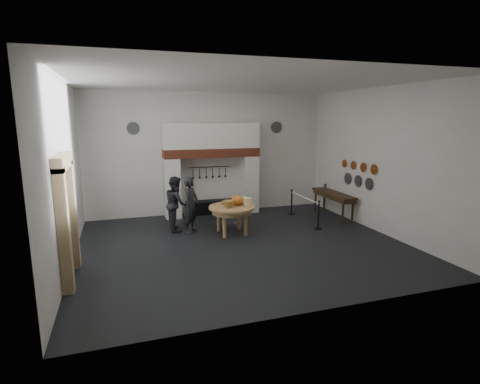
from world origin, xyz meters
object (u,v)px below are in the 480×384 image
object	(u,v)px
side_table	(334,193)
visitor_near	(191,205)
work_table	(232,207)
iron_range	(212,207)
barrier_post_near	(319,216)
visitor_far	(176,204)
barrier_post_far	(292,203)

from	to	relation	value
side_table	visitor_near	bearing A→B (deg)	-176.78
visitor_near	side_table	distance (m)	5.29
work_table	visitor_near	distance (m)	1.29
work_table	side_table	bearing A→B (deg)	11.10
iron_range	side_table	size ratio (longest dim) A/B	0.86
iron_range	visitor_near	distance (m)	2.51
iron_range	barrier_post_near	bearing A→B (deg)	-47.39
visitor_near	visitor_far	world-z (taller)	visitor_near
side_table	barrier_post_far	bearing A→B (deg)	149.32
work_table	barrier_post_far	xyz separation A→B (m)	(2.80, 1.57, -0.39)
work_table	barrier_post_far	world-z (taller)	barrier_post_far
work_table	side_table	distance (m)	4.17
barrier_post_near	barrier_post_far	size ratio (longest dim) A/B	1.00
visitor_near	barrier_post_far	xyz separation A→B (m)	(3.99, 1.06, -0.44)
work_table	side_table	xyz separation A→B (m)	(4.10, 0.80, 0.03)
work_table	side_table	world-z (taller)	side_table
barrier_post_near	visitor_near	bearing A→B (deg)	166.81
visitor_far	side_table	world-z (taller)	visitor_far
visitor_near	barrier_post_far	bearing A→B (deg)	-38.51
visitor_far	barrier_post_near	bearing A→B (deg)	-106.93
visitor_far	barrier_post_near	distance (m)	4.61
visitor_near	barrier_post_far	distance (m)	4.15
visitor_far	iron_range	bearing A→B (deg)	-42.72
side_table	barrier_post_far	xyz separation A→B (m)	(-1.29, 0.77, -0.42)
side_table	barrier_post_near	distance (m)	1.84
iron_range	visitor_near	world-z (taller)	visitor_near
iron_range	barrier_post_far	world-z (taller)	barrier_post_far
work_table	visitor_far	xyz separation A→B (m)	(-1.59, 0.91, 0.03)
visitor_far	barrier_post_far	world-z (taller)	visitor_far
visitor_far	barrier_post_near	size ratio (longest dim) A/B	1.94
work_table	visitor_far	bearing A→B (deg)	150.28
barrier_post_near	visitor_far	bearing A→B (deg)	163.08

